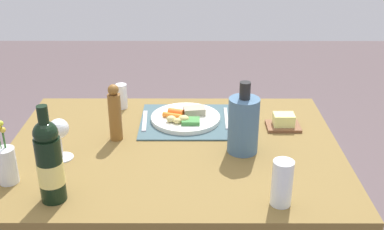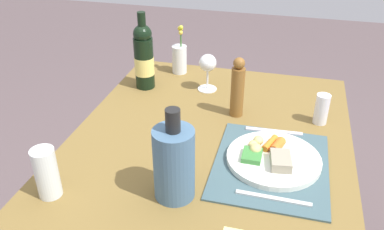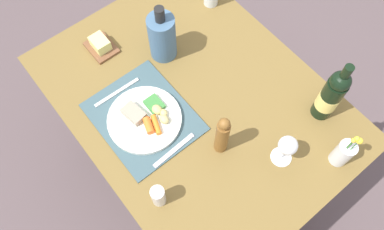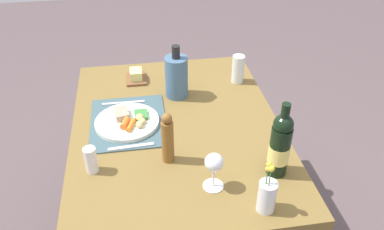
% 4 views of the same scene
% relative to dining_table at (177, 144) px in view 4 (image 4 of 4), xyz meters
% --- Properties ---
extents(dining_table, '(1.20, 0.90, 0.75)m').
position_rel_dining_table_xyz_m(dining_table, '(0.00, 0.00, 0.00)').
color(dining_table, brown).
rests_on(dining_table, ground_plane).
extents(placemat, '(0.39, 0.33, 0.01)m').
position_rel_dining_table_xyz_m(placemat, '(-0.06, -0.20, 0.11)').
color(placemat, '#3D575E').
rests_on(placemat, dining_table).
extents(dinner_plate, '(0.28, 0.28, 0.05)m').
position_rel_dining_table_xyz_m(dinner_plate, '(-0.04, -0.21, 0.13)').
color(dinner_plate, white).
rests_on(dinner_plate, placemat).
extents(fork, '(0.02, 0.20, 0.00)m').
position_rel_dining_table_xyz_m(fork, '(-0.20, -0.22, 0.12)').
color(fork, silver).
rests_on(fork, placemat).
extents(knife, '(0.03, 0.19, 0.00)m').
position_rel_dining_table_xyz_m(knife, '(0.12, -0.20, 0.12)').
color(knife, silver).
rests_on(knife, placemat).
extents(butter_dish, '(0.13, 0.10, 0.06)m').
position_rel_dining_table_xyz_m(butter_dish, '(-0.42, -0.15, 0.13)').
color(butter_dish, brown).
rests_on(butter_dish, dining_table).
extents(wine_glass, '(0.08, 0.08, 0.15)m').
position_rel_dining_table_xyz_m(wine_glass, '(0.38, 0.09, 0.21)').
color(wine_glass, white).
rests_on(wine_glass, dining_table).
extents(wine_bottle, '(0.08, 0.08, 0.30)m').
position_rel_dining_table_xyz_m(wine_bottle, '(0.35, 0.33, 0.23)').
color(wine_bottle, black).
rests_on(wine_bottle, dining_table).
extents(salt_shaker, '(0.05, 0.05, 0.11)m').
position_rel_dining_table_xyz_m(salt_shaker, '(0.23, -0.35, 0.16)').
color(salt_shaker, white).
rests_on(salt_shaker, dining_table).
extents(pepper_mill, '(0.05, 0.05, 0.22)m').
position_rel_dining_table_xyz_m(pepper_mill, '(0.22, -0.06, 0.21)').
color(pepper_mill, brown).
rests_on(pepper_mill, dining_table).
extents(cooler_bottle, '(0.11, 0.11, 0.26)m').
position_rel_dining_table_xyz_m(cooler_bottle, '(-0.24, 0.03, 0.21)').
color(cooler_bottle, '#446584').
rests_on(cooler_bottle, dining_table).
extents(water_tumbler, '(0.06, 0.06, 0.14)m').
position_rel_dining_table_xyz_m(water_tumbler, '(-0.33, 0.35, 0.17)').
color(water_tumbler, silver).
rests_on(water_tumbler, dining_table).
extents(flower_vase, '(0.06, 0.06, 0.21)m').
position_rel_dining_table_xyz_m(flower_vase, '(0.51, 0.24, 0.17)').
color(flower_vase, silver).
rests_on(flower_vase, dining_table).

